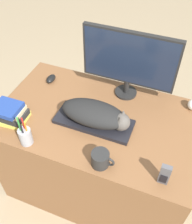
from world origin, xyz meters
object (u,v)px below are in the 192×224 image
Objects in this scene: monitor at (129,60)px; computer_mouse at (51,79)px; coffee_mug at (101,159)px; pen_cup at (25,136)px; cat at (97,114)px; book_stack at (10,113)px; phone at (165,175)px; keyboard at (94,122)px.

computer_mouse is (-0.52, -0.07, -0.24)m from monitor.
pen_cup is (-0.43, -0.02, 0.01)m from coffee_mug.
cat is at bearing -103.86° from monitor.
computer_mouse is 0.42m from book_stack.
phone is at bearing -4.88° from book_stack.
book_stack is at bearing -139.83° from monitor.
phone is (0.75, 0.03, 0.01)m from pen_cup.
book_stack is (-0.49, -0.16, -0.03)m from cat.
pen_cup is at bearing -137.24° from keyboard.
cat is 2.00× the size of book_stack.
coffee_mug reaches higher than computer_mouse.
cat is 0.51m from book_stack.
monitor is (0.08, 0.32, 0.18)m from cat.
coffee_mug is 0.60× the size of book_stack.
cat is 0.50m from phone.
pen_cup is at bearing -177.54° from coffee_mug.
keyboard is 2.31× the size of pen_cup.
book_stack is at bearing -96.10° from computer_mouse.
cat reaches higher than coffee_mug.
monitor is at bearing 7.23° from computer_mouse.
book_stack reaches higher than coffee_mug.
keyboard is 3.49× the size of phone.
coffee_mug is at bearing -8.91° from book_stack.
keyboard is at bearing 42.76° from pen_cup.
keyboard is at bearing 180.00° from cat.
cat reaches higher than book_stack.
keyboard is 0.42m from monitor.
phone is (0.36, -0.56, -0.20)m from monitor.
pen_cup is at bearing -32.76° from book_stack.
monitor is at bearing 122.85° from phone.
keyboard is 0.49m from book_stack.
phone is (0.46, -0.23, 0.05)m from keyboard.
monitor is at bearing 40.17° from book_stack.
monitor is at bearing 56.65° from pen_cup.
computer_mouse is 0.68× the size of phone.
computer_mouse is (-0.42, 0.26, 0.01)m from keyboard.
cat is 0.52m from computer_mouse.
phone reaches higher than book_stack.
monitor is 2.80× the size of book_stack.
coffee_mug is 0.62× the size of pen_cup.
cat is 2.06× the size of pen_cup.
book_stack reaches higher than keyboard.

